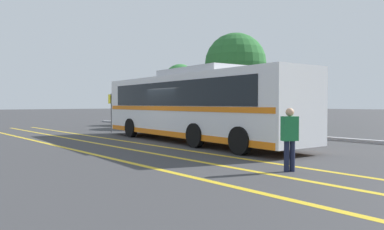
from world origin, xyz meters
name	(u,v)px	position (x,y,z in m)	size (l,w,h in m)	color
ground_plane	(174,141)	(0.00, 0.00, 0.00)	(220.00, 220.00, 0.00)	#38383A
lane_strip_0	(153,145)	(0.86, -1.80, 0.00)	(0.20, 32.74, 0.01)	gold
lane_strip_1	(123,148)	(0.86, -3.28, 0.00)	(0.20, 32.74, 0.01)	gold
lane_strip_2	(82,152)	(0.86, -5.03, 0.00)	(0.20, 32.74, 0.01)	gold
curb_strip	(270,134)	(0.86, 6.23, 0.07)	(40.74, 0.36, 0.15)	#99999E
transit_bus	(192,104)	(0.88, 0.40, 1.76)	(13.20, 3.58, 3.39)	silver
parked_car_0	(134,117)	(-12.15, 5.26, 0.71)	(4.31, 2.14, 1.39)	olive
parked_car_1	(186,119)	(-5.50, 5.26, 0.76)	(4.15, 1.95, 1.54)	black
pedestrian_0	(290,135)	(8.34, -2.58, 0.95)	(0.37, 0.47, 1.68)	#191E38
bus_stop_sign	(111,108)	(-6.47, 0.15, 1.52)	(0.07, 0.40, 2.41)	#59595E
tree_0	(235,64)	(-6.06, 10.75, 4.92)	(4.81, 4.81, 7.33)	#513823
tree_1	(180,81)	(-11.38, 9.44, 3.80)	(2.83, 2.83, 5.24)	#513823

